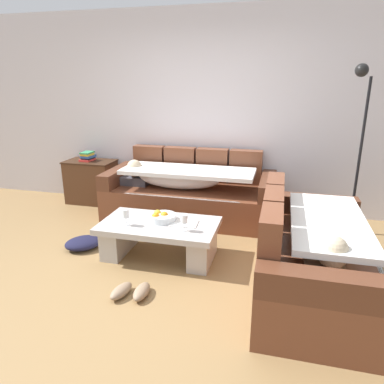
% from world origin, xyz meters
% --- Properties ---
extents(ground_plane, '(14.00, 14.00, 0.00)m').
position_xyz_m(ground_plane, '(0.00, 0.00, 0.00)').
color(ground_plane, olive).
extents(back_wall, '(9.00, 0.10, 2.70)m').
position_xyz_m(back_wall, '(0.00, 2.15, 1.35)').
color(back_wall, silver).
rests_on(back_wall, ground_plane).
extents(couch_along_wall, '(2.21, 0.92, 0.88)m').
position_xyz_m(couch_along_wall, '(-0.10, 1.62, 0.33)').
color(couch_along_wall, brown).
rests_on(couch_along_wall, ground_plane).
extents(couch_near_window, '(0.92, 1.81, 0.88)m').
position_xyz_m(couch_near_window, '(1.40, 0.16, 0.33)').
color(couch_near_window, brown).
rests_on(couch_near_window, ground_plane).
extents(coffee_table, '(1.20, 0.68, 0.38)m').
position_xyz_m(coffee_table, '(-0.09, 0.43, 0.24)').
color(coffee_table, '#B4B0AD').
rests_on(coffee_table, ground_plane).
extents(fruit_bowl, '(0.28, 0.28, 0.10)m').
position_xyz_m(fruit_bowl, '(-0.08, 0.50, 0.42)').
color(fruit_bowl, silver).
rests_on(fruit_bowl, coffee_table).
extents(wine_glass_near_left, '(0.07, 0.07, 0.17)m').
position_xyz_m(wine_glass_near_left, '(-0.39, 0.30, 0.50)').
color(wine_glass_near_left, silver).
rests_on(wine_glass_near_left, coffee_table).
extents(wine_glass_near_right, '(0.07, 0.07, 0.17)m').
position_xyz_m(wine_glass_near_right, '(0.21, 0.31, 0.50)').
color(wine_glass_near_right, silver).
rests_on(wine_glass_near_right, coffee_table).
extents(open_magazine, '(0.29, 0.23, 0.01)m').
position_xyz_m(open_magazine, '(0.16, 0.48, 0.39)').
color(open_magazine, white).
rests_on(open_magazine, coffee_table).
extents(side_cabinet, '(0.72, 0.44, 0.64)m').
position_xyz_m(side_cabinet, '(-1.66, 1.85, 0.32)').
color(side_cabinet, '#4F2F1B').
rests_on(side_cabinet, ground_plane).
extents(book_stack_on_cabinet, '(0.19, 0.23, 0.13)m').
position_xyz_m(book_stack_on_cabinet, '(-1.69, 1.85, 0.70)').
color(book_stack_on_cabinet, red).
rests_on(book_stack_on_cabinet, side_cabinet).
extents(floor_lamp, '(0.33, 0.31, 1.95)m').
position_xyz_m(floor_lamp, '(1.90, 1.56, 1.12)').
color(floor_lamp, black).
rests_on(floor_lamp, ground_plane).
extents(pair_of_shoes, '(0.32, 0.32, 0.09)m').
position_xyz_m(pair_of_shoes, '(-0.09, -0.32, 0.04)').
color(pair_of_shoes, '#8C7259').
rests_on(pair_of_shoes, ground_plane).
extents(crumpled_garment, '(0.51, 0.51, 0.12)m').
position_xyz_m(crumpled_garment, '(-0.97, 0.41, 0.06)').
color(crumpled_garment, '#191933').
rests_on(crumpled_garment, ground_plane).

